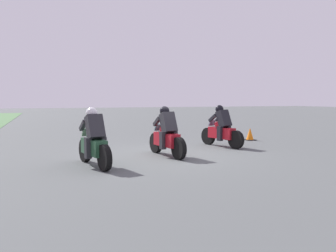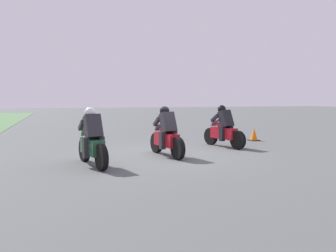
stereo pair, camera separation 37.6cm
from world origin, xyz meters
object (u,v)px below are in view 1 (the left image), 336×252
Objects in this scene: rider_lane_a at (222,130)px; traffic_cone at (250,134)px; rider_lane_b at (167,136)px; rider_lane_c at (94,142)px.

rider_lane_a is 2.44m from traffic_cone.
traffic_cone is (1.22, -2.08, -0.38)m from rider_lane_a.
traffic_cone is at bearing -71.89° from rider_lane_b.
rider_lane_a is 0.99× the size of rider_lane_c.
rider_lane_b is at bearing 99.19° from rider_lane_a.
rider_lane_b and rider_lane_c have the same top height.
rider_lane_c is at bearing 114.24° from traffic_cone.
rider_lane_c is at bearing 99.47° from rider_lane_b.
rider_lane_a is 2.81m from rider_lane_b.
rider_lane_b is 3.88× the size of traffic_cone.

